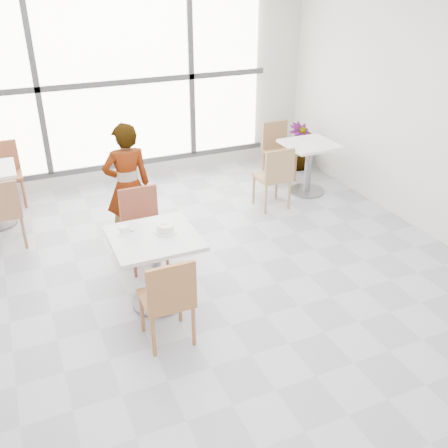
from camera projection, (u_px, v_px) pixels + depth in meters
name	position (u px, v px, depth m)	size (l,w,h in m)	color
floor	(212.00, 300.00, 5.04)	(7.00, 7.00, 0.00)	#9E9EA5
wall_back	(117.00, 81.00, 7.20)	(6.00, 6.00, 0.00)	silver
window	(118.00, 82.00, 7.14)	(4.60, 0.07, 2.52)	white
main_table	(155.00, 257.00, 4.77)	(0.80, 0.80, 0.75)	silver
chair_near	(169.00, 297.00, 4.24)	(0.42, 0.42, 0.87)	#9F6639
chair_far	(142.00, 222.00, 5.46)	(0.42, 0.42, 0.87)	brown
oatmeal_bowl	(165.00, 228.00, 4.71)	(0.21, 0.21, 0.09)	silver
coffee_cup	(124.00, 230.00, 4.71)	(0.16, 0.13, 0.07)	white
person	(128.00, 186.00, 5.74)	(0.54, 0.35, 1.48)	black
bg_table_right	(309.00, 161.00, 7.21)	(0.70, 0.70, 0.75)	silver
bg_chair_left_near	(2.00, 210.00, 5.74)	(0.42, 0.42, 0.87)	#956343
bg_chair_left_far	(5.00, 169.00, 6.87)	(0.42, 0.42, 0.87)	brown
bg_chair_right_near	(275.00, 174.00, 6.71)	(0.42, 0.42, 0.87)	#A57D51
bg_chair_right_far	(278.00, 147.00, 7.73)	(0.42, 0.42, 0.87)	olive
plant_right	(299.00, 146.00, 8.13)	(0.42, 0.42, 0.74)	#5A8346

